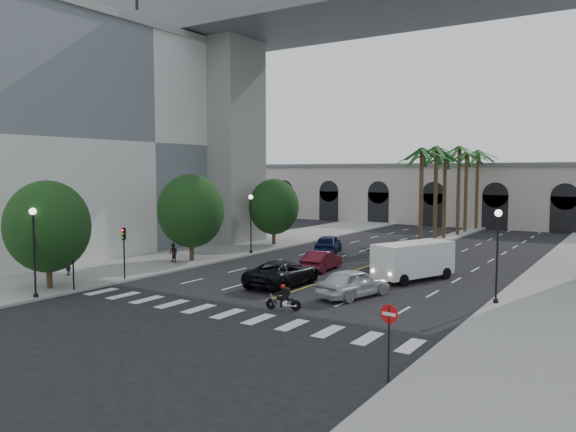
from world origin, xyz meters
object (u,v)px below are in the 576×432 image
object	(u,v)px
car_a	(353,283)
car_d	(395,255)
car_e	(328,244)
cargo_van	(413,259)
pedestrian_a	(68,264)
lamp_post_left_near	(34,245)
lamp_post_right	(497,248)
car_c	(283,273)
traffic_signal_near	(73,252)
lamp_post_left_far	(251,219)
traffic_signal_far	(124,245)
do_not_enter_sign	(389,326)
pedestrian_b	(173,253)
motorcycle_rider	(284,298)
car_b	(322,261)

from	to	relation	value
car_a	car_d	world-z (taller)	car_a
car_e	cargo_van	size ratio (longest dim) A/B	0.78
car_e	pedestrian_a	xyz separation A→B (m)	(-9.89, -20.00, 0.10)
lamp_post_left_near	car_e	size ratio (longest dim) A/B	1.06
lamp_post_right	car_e	xyz separation A→B (m)	(-17.33, 12.36, -2.36)
car_c	car_e	size ratio (longest dim) A/B	1.20
traffic_signal_near	pedestrian_a	world-z (taller)	traffic_signal_near
lamp_post_left_far	pedestrian_a	distance (m)	16.41
lamp_post_left_far	car_d	xyz separation A→B (m)	(12.90, 1.85, -2.44)
lamp_post_left_near	traffic_signal_far	size ratio (longest dim) A/B	1.47
car_d	do_not_enter_sign	world-z (taller)	do_not_enter_sign
lamp_post_right	pedestrian_b	world-z (taller)	lamp_post_right
traffic_signal_near	car_e	xyz separation A→B (m)	(5.37, 22.86, -1.65)
traffic_signal_near	do_not_enter_sign	world-z (taller)	traffic_signal_near
car_e	pedestrian_b	distance (m)	14.16
lamp_post_left_near	car_a	xyz separation A→B (m)	(15.20, 10.61, -2.37)
lamp_post_left_near	traffic_signal_near	xyz separation A→B (m)	(0.10, 2.50, -0.71)
car_a	do_not_enter_sign	size ratio (longest dim) A/B	1.80
traffic_signal_far	car_a	size ratio (longest dim) A/B	0.73
lamp_post_left_far	traffic_signal_far	xyz separation A→B (m)	(0.10, -14.50, -0.71)
lamp_post_left_far	motorcycle_rider	distance (m)	20.49
car_a	cargo_van	size ratio (longest dim) A/B	0.78
lamp_post_left_near	car_d	bearing A→B (deg)	60.55
car_a	car_d	size ratio (longest dim) A/B	0.94
car_b	car_c	bearing A→B (deg)	89.36
cargo_van	lamp_post_left_far	bearing A→B (deg)	-170.14
pedestrian_b	lamp_post_right	bearing A→B (deg)	4.99
lamp_post_left_far	car_c	distance (m)	14.19
do_not_enter_sign	lamp_post_left_far	bearing A→B (deg)	141.59
traffic_signal_near	car_a	size ratio (longest dim) A/B	0.73
traffic_signal_far	car_b	bearing A→B (deg)	49.71
pedestrian_a	car_d	bearing A→B (deg)	58.39
lamp_post_right	motorcycle_rider	xyz separation A→B (m)	(-9.33, -7.22, -2.58)
lamp_post_left_far	cargo_van	world-z (taller)	lamp_post_left_far
lamp_post_left_far	traffic_signal_far	size ratio (longest dim) A/B	1.47
car_c	car_b	bearing A→B (deg)	-84.39
lamp_post_left_near	lamp_post_right	size ratio (longest dim) A/B	1.00
car_a	lamp_post_left_far	bearing A→B (deg)	-19.37
pedestrian_a	pedestrian_b	world-z (taller)	pedestrian_a
lamp_post_left_far	cargo_van	size ratio (longest dim) A/B	0.83
cargo_van	pedestrian_b	bearing A→B (deg)	-145.36
car_e	pedestrian_a	distance (m)	22.31
traffic_signal_near	motorcycle_rider	size ratio (longest dim) A/B	1.93
lamp_post_left_near	pedestrian_b	xyz separation A→B (m)	(-2.06, 13.36, -2.30)
traffic_signal_near	do_not_enter_sign	distance (m)	22.35
cargo_van	pedestrian_a	distance (m)	24.05
cargo_van	pedestrian_a	size ratio (longest dim) A/B	3.98
lamp_post_left_far	car_d	size ratio (longest dim) A/B	1.00
traffic_signal_far	do_not_enter_sign	xyz separation A→B (m)	(22.09, -7.36, -0.48)
car_a	pedestrian_a	distance (m)	20.32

